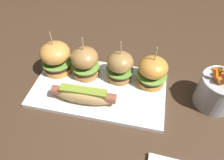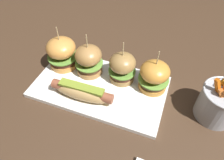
{
  "view_description": "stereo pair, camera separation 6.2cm",
  "coord_description": "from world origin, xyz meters",
  "views": [
    {
      "loc": [
        0.13,
        -0.41,
        0.5
      ],
      "look_at": [
        0.04,
        0.0,
        0.05
      ],
      "focal_mm": 33.25,
      "sensor_mm": 36.0,
      "label": 1
    },
    {
      "loc": [
        0.19,
        -0.4,
        0.5
      ],
      "look_at": [
        0.04,
        0.0,
        0.05
      ],
      "focal_mm": 33.25,
      "sensor_mm": 36.0,
      "label": 2
    }
  ],
  "objects": [
    {
      "name": "slider_center_left",
      "position": [
        -0.06,
        0.05,
        0.07
      ],
      "size": [
        0.09,
        0.09,
        0.15
      ],
      "color": "#A57640",
      "rests_on": "platter_main"
    },
    {
      "name": "slider_center_right",
      "position": [
        0.06,
        0.05,
        0.06
      ],
      "size": [
        0.09,
        0.09,
        0.14
      ],
      "color": "#9C7540",
      "rests_on": "platter_main"
    },
    {
      "name": "ground_plane",
      "position": [
        0.0,
        0.0,
        0.0
      ],
      "size": [
        3.0,
        3.0,
        0.0
      ],
      "primitive_type": "plane",
      "color": "#422D1E"
    },
    {
      "name": "slider_far_left",
      "position": [
        -0.15,
        0.05,
        0.07
      ],
      "size": [
        0.1,
        0.1,
        0.15
      ],
      "color": "#D28D40",
      "rests_on": "platter_main"
    },
    {
      "name": "slider_far_right",
      "position": [
        0.16,
        0.05,
        0.06
      ],
      "size": [
        0.09,
        0.09,
        0.14
      ],
      "color": "#CC8834",
      "rests_on": "platter_main"
    },
    {
      "name": "hot_dog",
      "position": [
        -0.03,
        -0.06,
        0.04
      ],
      "size": [
        0.19,
        0.05,
        0.05
      ],
      "color": "tan",
      "rests_on": "platter_main"
    },
    {
      "name": "platter_main",
      "position": [
        0.0,
        0.0,
        0.01
      ],
      "size": [
        0.41,
        0.23,
        0.01
      ],
      "primitive_type": "cube",
      "color": "white",
      "rests_on": "ground"
    },
    {
      "name": "fries_bucket",
      "position": [
        0.34,
        0.02,
        0.05
      ],
      "size": [
        0.11,
        0.11,
        0.15
      ],
      "color": "#A8AAB2",
      "rests_on": "ground"
    }
  ]
}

